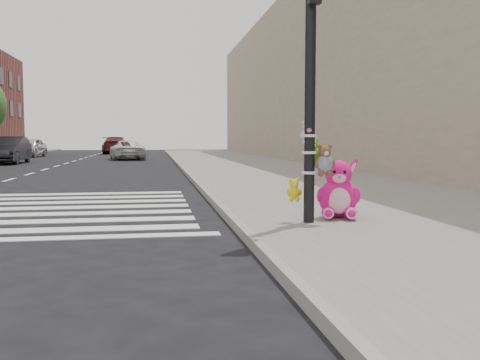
{
  "coord_description": "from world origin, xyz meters",
  "views": [
    {
      "loc": [
        0.3,
        -5.9,
        1.4
      ],
      "look_at": [
        1.64,
        2.32,
        0.75
      ],
      "focal_mm": 40.0,
      "sensor_mm": 36.0,
      "label": 1
    }
  ],
  "objects": [
    {
      "name": "bld_near",
      "position": [
        10.5,
        20.0,
        5.0
      ],
      "size": [
        5.0,
        60.0,
        10.0
      ],
      "primitive_type": "cube",
      "color": "tan",
      "rests_on": "ground"
    },
    {
      "name": "ground",
      "position": [
        0.0,
        0.0,
        0.0
      ],
      "size": [
        120.0,
        120.0,
        0.0
      ],
      "primitive_type": "plane",
      "color": "black",
      "rests_on": "ground"
    },
    {
      "name": "sidewalk_near",
      "position": [
        5.0,
        10.0,
        0.07
      ],
      "size": [
        7.0,
        80.0,
        0.14
      ],
      "primitive_type": "cube",
      "color": "slate",
      "rests_on": "ground"
    },
    {
      "name": "car_silver_deep",
      "position": [
        -8.77,
        35.76,
        0.73
      ],
      "size": [
        2.09,
        4.4,
        1.45
      ],
      "primitive_type": "imported",
      "rotation": [
        0.0,
        0.0,
        -0.09
      ],
      "color": "silver",
      "rests_on": "ground"
    },
    {
      "name": "car_dark_far",
      "position": [
        -7.59,
        25.16,
        0.75
      ],
      "size": [
        1.62,
        4.57,
        1.5
      ],
      "primitive_type": "imported",
      "rotation": [
        0.0,
        0.0,
        0.01
      ],
      "color": "black",
      "rests_on": "ground"
    },
    {
      "name": "red_teddy",
      "position": [
        3.4,
        2.35,
        0.24
      ],
      "size": [
        0.16,
        0.13,
        0.21
      ],
      "primitive_type": null,
      "rotation": [
        0.0,
        0.0,
        -0.22
      ],
      "color": "#A81034",
      "rests_on": "sidewalk_near"
    },
    {
      "name": "car_white_near",
      "position": [
        -1.4,
        29.99,
        0.62
      ],
      "size": [
        2.59,
        4.7,
        1.24
      ],
      "primitive_type": "imported",
      "rotation": [
        0.0,
        0.0,
        3.26
      ],
      "color": "silver",
      "rests_on": "ground"
    },
    {
      "name": "curb_edge",
      "position": [
        1.55,
        10.0,
        0.07
      ],
      "size": [
        0.12,
        80.0,
        0.15
      ],
      "primitive_type": "cube",
      "color": "gray",
      "rests_on": "ground"
    },
    {
      "name": "pink_bunny",
      "position": [
        3.19,
        2.17,
        0.54
      ],
      "size": [
        0.75,
        0.83,
        0.97
      ],
      "rotation": [
        0.0,
        0.0,
        -0.26
      ],
      "color": "#FF1591",
      "rests_on": "sidewalk_near"
    },
    {
      "name": "signal_pole",
      "position": [
        2.63,
        1.81,
        1.74
      ],
      "size": [
        0.71,
        0.49,
        4.0
      ],
      "color": "black",
      "rests_on": "sidewalk_near"
    },
    {
      "name": "car_maroon_near",
      "position": [
        -3.09,
        43.69,
        0.76
      ],
      "size": [
        2.18,
        5.28,
        1.53
      ],
      "primitive_type": "imported",
      "rotation": [
        0.0,
        0.0,
        3.15
      ],
      "color": "maroon",
      "rests_on": "ground"
    }
  ]
}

